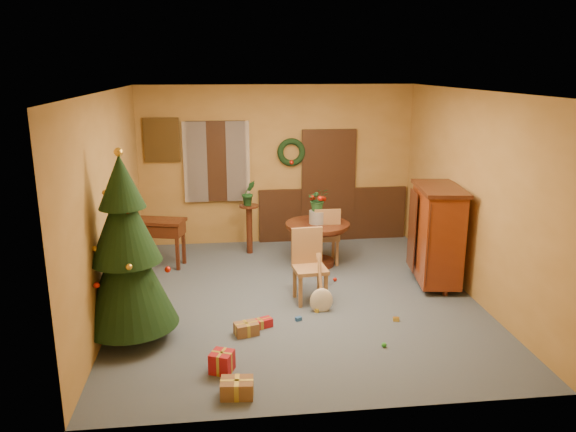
{
  "coord_description": "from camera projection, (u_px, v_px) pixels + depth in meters",
  "views": [
    {
      "loc": [
        -1.01,
        -7.38,
        3.22
      ],
      "look_at": [
        -0.08,
        0.4,
        1.11
      ],
      "focal_mm": 35.0,
      "sensor_mm": 36.0,
      "label": 1
    }
  ],
  "objects": [
    {
      "name": "chair_near",
      "position": [
        309.0,
        262.0,
        7.87
      ],
      "size": [
        0.48,
        0.48,
        1.03
      ],
      "color": "olive",
      "rests_on": "floor"
    },
    {
      "name": "stand_plant",
      "position": [
        249.0,
        193.0,
        9.69
      ],
      "size": [
        0.3,
        0.27,
        0.44
      ],
      "primitive_type": "imported",
      "rotation": [
        0.0,
        0.0,
        0.38
      ],
      "color": "#19471E",
      "rests_on": "plant_stand"
    },
    {
      "name": "plant_stand",
      "position": [
        249.0,
        223.0,
        9.83
      ],
      "size": [
        0.34,
        0.34,
        0.87
      ],
      "color": "black",
      "rests_on": "floor"
    },
    {
      "name": "centerpiece_plant",
      "position": [
        318.0,
        199.0,
        9.08
      ],
      "size": [
        0.34,
        0.3,
        0.38
      ],
      "primitive_type": "imported",
      "color": "#1E4C23",
      "rests_on": "urn"
    },
    {
      "name": "guitar",
      "position": [
        322.0,
        285.0,
        7.51
      ],
      "size": [
        0.43,
        0.54,
        0.72
      ],
      "primitive_type": null,
      "rotation": [
        -0.49,
        0.0,
        -0.26
      ],
      "color": "beige",
      "rests_on": "floor"
    },
    {
      "name": "gift_b",
      "position": [
        222.0,
        362.0,
        6.08
      ],
      "size": [
        0.3,
        0.3,
        0.23
      ],
      "color": "#A4151A",
      "rests_on": "floor"
    },
    {
      "name": "christmas_tree",
      "position": [
        126.0,
        252.0,
        6.54
      ],
      "size": [
        1.13,
        1.13,
        2.34
      ],
      "color": "#382111",
      "rests_on": "floor"
    },
    {
      "name": "toy_d",
      "position": [
        335.0,
        279.0,
        8.65
      ],
      "size": [
        0.06,
        0.06,
        0.06
      ],
      "primitive_type": "sphere",
      "color": "red",
      "rests_on": "floor"
    },
    {
      "name": "writing_desk",
      "position": [
        158.0,
        231.0,
        9.19
      ],
      "size": [
        0.98,
        0.65,
        0.79
      ],
      "color": "black",
      "rests_on": "floor"
    },
    {
      "name": "gift_a",
      "position": [
        237.0,
        388.0,
        5.63
      ],
      "size": [
        0.34,
        0.26,
        0.18
      ],
      "color": "brown",
      "rests_on": "floor"
    },
    {
      "name": "gift_d",
      "position": [
        260.0,
        324.0,
        7.11
      ],
      "size": [
        0.34,
        0.24,
        0.11
      ],
      "color": "#A4151A",
      "rests_on": "floor"
    },
    {
      "name": "gift_c",
      "position": [
        246.0,
        329.0,
        6.93
      ],
      "size": [
        0.32,
        0.26,
        0.15
      ],
      "color": "brown",
      "rests_on": "floor"
    },
    {
      "name": "toy_c",
      "position": [
        317.0,
        310.0,
        7.58
      ],
      "size": [
        0.09,
        0.09,
        0.05
      ],
      "primitive_type": "cube",
      "rotation": [
        0.0,
        0.0,
        0.96
      ],
      "color": "gold",
      "rests_on": "floor"
    },
    {
      "name": "dining_table",
      "position": [
        317.0,
        236.0,
        9.24
      ],
      "size": [
        1.05,
        1.05,
        0.72
      ],
      "color": "black",
      "rests_on": "floor"
    },
    {
      "name": "sideboard",
      "position": [
        437.0,
        233.0,
        8.37
      ],
      "size": [
        0.78,
        1.25,
        1.51
      ],
      "color": "#561E09",
      "rests_on": "floor"
    },
    {
      "name": "toy_a",
      "position": [
        299.0,
        319.0,
        7.31
      ],
      "size": [
        0.09,
        0.08,
        0.05
      ],
      "primitive_type": "cube",
      "rotation": [
        0.0,
        0.0,
        0.55
      ],
      "color": "#225196",
      "rests_on": "floor"
    },
    {
      "name": "urn",
      "position": [
        318.0,
        217.0,
        9.16
      ],
      "size": [
        0.29,
        0.29,
        0.21
      ],
      "primitive_type": "cylinder",
      "color": "slate",
      "rests_on": "dining_table"
    },
    {
      "name": "toy_e",
      "position": [
        396.0,
        319.0,
        7.3
      ],
      "size": [
        0.09,
        0.06,
        0.05
      ],
      "primitive_type": "cube",
      "rotation": [
        0.0,
        0.0,
        -0.16
      ],
      "color": "gold",
      "rests_on": "floor"
    },
    {
      "name": "room_envelope",
      "position": [
        289.0,
        183.0,
        10.36
      ],
      "size": [
        5.5,
        5.5,
        5.5
      ],
      "color": "#3C4557",
      "rests_on": "ground"
    },
    {
      "name": "toy_b",
      "position": [
        384.0,
        345.0,
        6.62
      ],
      "size": [
        0.06,
        0.06,
        0.06
      ],
      "primitive_type": "sphere",
      "color": "#2A9227",
      "rests_on": "floor"
    },
    {
      "name": "chair_far",
      "position": [
        326.0,
        234.0,
        9.26
      ],
      "size": [
        0.43,
        0.43,
        0.98
      ],
      "color": "olive",
      "rests_on": "floor"
    }
  ]
}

